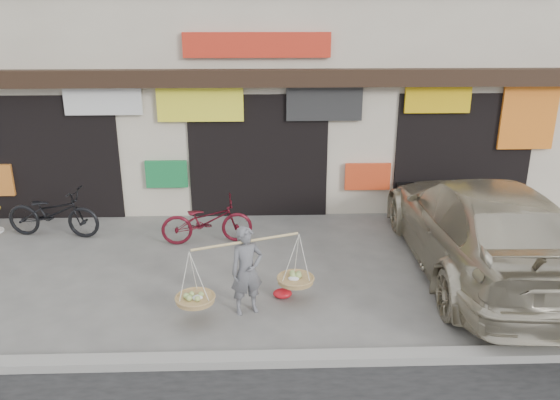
{
  "coord_description": "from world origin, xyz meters",
  "views": [
    {
      "loc": [
        0.08,
        -8.02,
        4.34
      ],
      "look_at": [
        0.38,
        0.9,
        1.25
      ],
      "focal_mm": 35.0,
      "sensor_mm": 36.0,
      "label": 1
    }
  ],
  "objects_px": {
    "bike_2": "(207,221)",
    "suv": "(480,226)",
    "street_vendor": "(247,275)",
    "bike_0": "(53,213)"
  },
  "relations": [
    {
      "from": "bike_0",
      "to": "bike_2",
      "type": "distance_m",
      "value": 3.17
    },
    {
      "from": "street_vendor",
      "to": "suv",
      "type": "relative_size",
      "value": 0.36
    },
    {
      "from": "street_vendor",
      "to": "bike_2",
      "type": "relative_size",
      "value": 1.16
    },
    {
      "from": "street_vendor",
      "to": "bike_0",
      "type": "distance_m",
      "value": 5.06
    },
    {
      "from": "bike_0",
      "to": "suv",
      "type": "distance_m",
      "value": 8.2
    },
    {
      "from": "bike_2",
      "to": "suv",
      "type": "xyz_separation_m",
      "value": [
        4.86,
        -1.36,
        0.36
      ]
    },
    {
      "from": "street_vendor",
      "to": "bike_0",
      "type": "relative_size",
      "value": 1.07
    },
    {
      "from": "street_vendor",
      "to": "suv",
      "type": "height_order",
      "value": "suv"
    },
    {
      "from": "street_vendor",
      "to": "bike_0",
      "type": "height_order",
      "value": "street_vendor"
    },
    {
      "from": "bike_2",
      "to": "suv",
      "type": "height_order",
      "value": "suv"
    }
  ]
}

